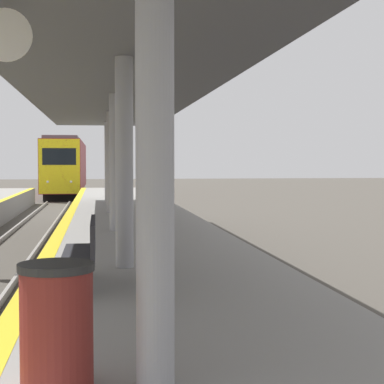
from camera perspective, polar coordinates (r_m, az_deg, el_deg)
train at (r=54.28m, az=-11.08°, el=2.21°), size 2.80×20.70×4.57m
station_canopy at (r=16.17m, az=-6.89°, el=8.69°), size 4.59×28.29×3.61m
trash_bin at (r=5.06m, az=-11.94°, el=-11.53°), size 0.58×0.58×0.96m
bench at (r=9.02m, az=-9.57°, el=-5.16°), size 0.44×1.79×0.92m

